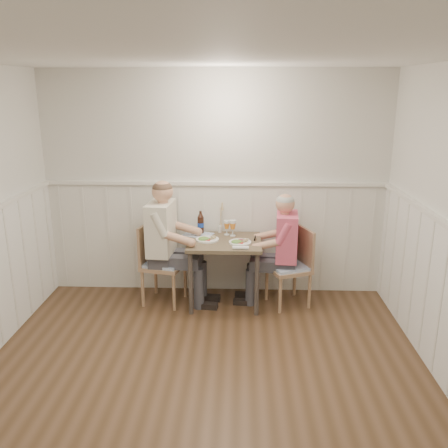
% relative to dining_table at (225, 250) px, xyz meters
% --- Properties ---
extents(ground_plane, '(4.50, 4.50, 0.00)m').
position_rel_dining_table_xyz_m(ground_plane, '(-0.13, -1.84, -0.64)').
color(ground_plane, '#47301C').
extents(room_shell, '(4.04, 4.54, 2.60)m').
position_rel_dining_table_xyz_m(room_shell, '(-0.13, -1.84, 0.88)').
color(room_shell, silver).
rests_on(room_shell, ground).
extents(wainscot, '(4.00, 4.49, 1.34)m').
position_rel_dining_table_xyz_m(wainscot, '(-0.13, -1.15, 0.05)').
color(wainscot, beige).
rests_on(wainscot, ground).
extents(dining_table, '(0.81, 0.70, 0.75)m').
position_rel_dining_table_xyz_m(dining_table, '(0.00, 0.00, 0.00)').
color(dining_table, brown).
rests_on(dining_table, ground).
extents(chair_right, '(0.54, 0.54, 0.89)m').
position_rel_dining_table_xyz_m(chair_right, '(0.77, 0.01, -0.16)').
color(chair_right, '#996C51').
rests_on(chair_right, ground).
extents(chair_left, '(0.52, 0.52, 0.92)m').
position_rel_dining_table_xyz_m(chair_left, '(-0.75, 0.01, -0.14)').
color(chair_left, '#996C51').
rests_on(chair_left, ground).
extents(man_in_pink, '(0.63, 0.44, 1.31)m').
position_rel_dining_table_xyz_m(man_in_pink, '(0.65, 0.01, -0.09)').
color(man_in_pink, '#3F3F47').
rests_on(man_in_pink, ground).
extents(diner_cream, '(0.70, 0.49, 1.45)m').
position_rel_dining_table_xyz_m(diner_cream, '(-0.66, -0.01, -0.03)').
color(diner_cream, '#3F3F47').
rests_on(diner_cream, ground).
extents(plate_man, '(0.25, 0.25, 0.06)m').
position_rel_dining_table_xyz_m(plate_man, '(0.16, -0.09, 0.13)').
color(plate_man, white).
rests_on(plate_man, dining_table).
extents(plate_diner, '(0.26, 0.26, 0.07)m').
position_rel_dining_table_xyz_m(plate_diner, '(-0.20, -0.00, 0.13)').
color(plate_diner, white).
rests_on(plate_diner, dining_table).
extents(beer_glass_a, '(0.07, 0.07, 0.19)m').
position_rel_dining_table_xyz_m(beer_glass_a, '(0.09, 0.18, 0.23)').
color(beer_glass_a, silver).
rests_on(beer_glass_a, dining_table).
extents(beer_glass_b, '(0.07, 0.07, 0.17)m').
position_rel_dining_table_xyz_m(beer_glass_b, '(0.02, 0.22, 0.22)').
color(beer_glass_b, silver).
rests_on(beer_glass_b, dining_table).
extents(beer_bottle, '(0.08, 0.08, 0.27)m').
position_rel_dining_table_xyz_m(beer_bottle, '(-0.29, 0.27, 0.23)').
color(beer_bottle, black).
rests_on(beer_bottle, dining_table).
extents(rolled_napkin, '(0.17, 0.04, 0.04)m').
position_rel_dining_table_xyz_m(rolled_napkin, '(0.18, -0.29, 0.13)').
color(rolled_napkin, white).
rests_on(rolled_napkin, dining_table).
extents(grass_vase, '(0.04, 0.04, 0.38)m').
position_rel_dining_table_xyz_m(grass_vase, '(-0.07, 0.31, 0.28)').
color(grass_vase, silver).
rests_on(grass_vase, dining_table).
extents(gingham_mat, '(0.38, 0.35, 0.01)m').
position_rel_dining_table_xyz_m(gingham_mat, '(-0.32, 0.21, 0.11)').
color(gingham_mat, '#6789C3').
rests_on(gingham_mat, dining_table).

